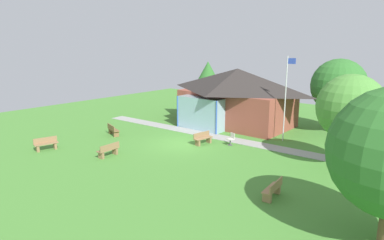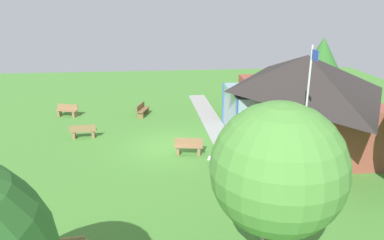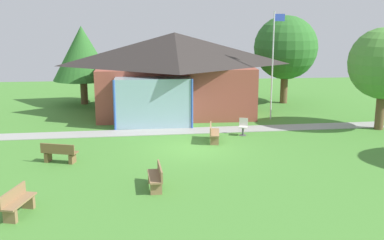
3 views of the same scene
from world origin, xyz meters
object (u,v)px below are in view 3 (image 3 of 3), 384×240
bench_mid_left (59,153)px  patio_chair_lawn_spare (243,127)px  pavilion (174,72)px  bench_front_left (18,203)px  tree_behind_pavilion_left (82,53)px  flagpole (273,61)px  bench_front_center (156,178)px  tree_east_hedge (384,64)px  bench_rear_near_path (213,134)px  tree_behind_pavilion_right (286,48)px

bench_mid_left → patio_chair_lawn_spare: 9.26m
pavilion → patio_chair_lawn_spare: pavilion is taller
bench_front_left → tree_behind_pavilion_left: bearing=-164.8°
bench_front_left → flagpole: bearing=152.4°
bench_mid_left → bench_front_center: 5.16m
pavilion → bench_mid_left: size_ratio=6.43×
patio_chair_lawn_spare → tree_east_hedge: (7.44, 0.55, 3.07)m
flagpole → tree_behind_pavilion_left: (-11.36, 5.72, 0.04)m
tree_east_hedge → tree_behind_pavilion_left: size_ratio=1.03×
patio_chair_lawn_spare → tree_east_hedge: bearing=-158.0°
bench_front_left → bench_front_center: 4.70m
bench_rear_near_path → tree_behind_pavilion_left: (-7.36, 10.20, 3.00)m
flagpole → bench_rear_near_path: 6.70m
pavilion → tree_behind_pavilion_left: 6.98m
pavilion → tree_behind_pavilion_left: size_ratio=1.94×
pavilion → bench_rear_near_path: (1.52, -6.48, -2.15)m
bench_mid_left → tree_east_hedge: tree_east_hedge is taller
flagpole → tree_behind_pavilion_left: flagpole is taller
tree_east_hedge → tree_behind_pavilion_right: size_ratio=0.91×
pavilion → bench_front_center: pavilion is taller
pavilion → patio_chair_lawn_spare: bearing=-59.4°
tree_east_hedge → tree_behind_pavilion_right: (-3.00, 7.67, 0.25)m
bench_rear_near_path → tree_east_hedge: 9.76m
bench_mid_left → tree_behind_pavilion_left: 13.18m
bench_front_center → patio_chair_lawn_spare: 8.37m
tree_east_hedge → tree_behind_pavilion_right: 8.24m
bench_mid_left → tree_behind_pavilion_left: tree_behind_pavilion_left is taller
tree_east_hedge → bench_rear_near_path: bearing=-169.9°
patio_chair_lawn_spare → tree_behind_pavilion_left: size_ratio=0.17×
bench_front_center → tree_behind_pavilion_right: 18.01m
pavilion → bench_mid_left: pavilion is taller
flagpole → tree_behind_pavilion_right: 5.28m
flagpole → patio_chair_lawn_spare: size_ratio=7.14×
bench_mid_left → bench_front_left: same height
bench_front_center → patio_chair_lawn_spare: bearing=-36.4°
patio_chair_lawn_spare → pavilion: bearing=-41.6°
flagpole → bench_mid_left: size_ratio=3.93×
patio_chair_lawn_spare → tree_behind_pavilion_left: bearing=-27.4°
flagpole → bench_rear_near_path: flagpole is taller
bench_rear_near_path → tree_east_hedge: bearing=108.4°
bench_mid_left → tree_behind_pavilion_right: 17.90m
bench_front_center → tree_behind_pavilion_left: bearing=12.0°
tree_behind_pavilion_left → tree_behind_pavilion_right: bearing=-3.8°
flagpole → bench_front_left: flagpole is taller
flagpole → bench_rear_near_path: size_ratio=3.97×
bench_mid_left → patio_chair_lawn_spare: (8.49, 3.71, 0.01)m
bench_rear_near_path → patio_chair_lawn_spare: (1.67, 1.08, 0.01)m
pavilion → patio_chair_lawn_spare: (3.19, -5.40, -2.14)m
tree_behind_pavilion_right → bench_rear_near_path: bearing=-123.3°
tree_behind_pavilion_right → bench_mid_left: bearing=-137.3°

